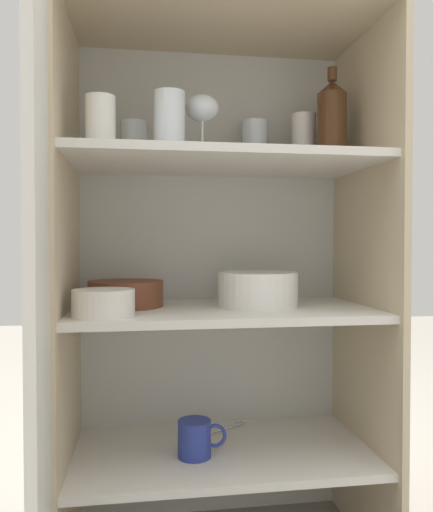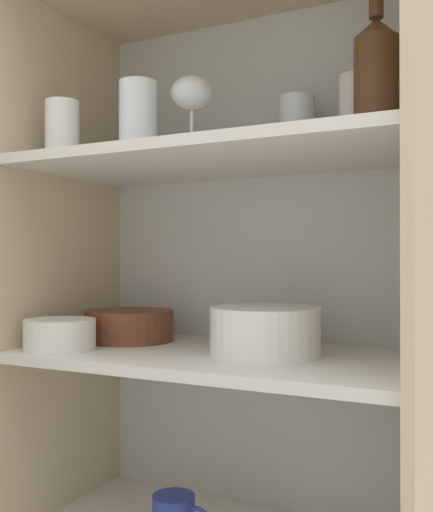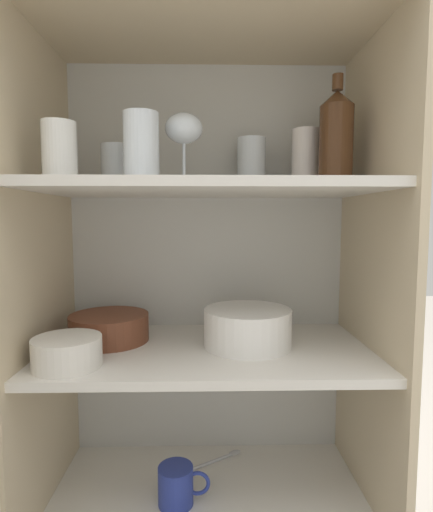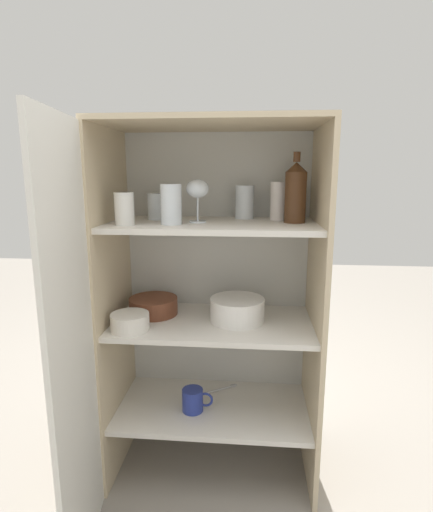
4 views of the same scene
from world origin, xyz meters
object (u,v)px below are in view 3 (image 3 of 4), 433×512
Objects in this scene: wine_bottle at (334,137)px; mixing_bowl_large at (107,326)px; coffee_mug_primary at (175,485)px; serving_bowl_small at (65,350)px; plate_stack_white at (246,327)px.

mixing_bowl_large is (-0.54, 0.04, -0.45)m from wine_bottle.
wine_bottle is at bearing 8.48° from coffee_mug_primary.
serving_bowl_small is (-0.59, -0.14, -0.46)m from wine_bottle.
plate_stack_white reaches higher than serving_bowl_small.
wine_bottle is 0.76m from serving_bowl_small.
serving_bowl_small is (-0.04, -0.17, -0.00)m from mixing_bowl_large.
mixing_bowl_large is 0.41m from coffee_mug_primary.
mixing_bowl_large is at bearing 151.70° from coffee_mug_primary.
mixing_bowl_large is 0.18m from serving_bowl_small.
serving_bowl_small is at bearing -159.68° from coffee_mug_primary.
plate_stack_white is 1.07× the size of mixing_bowl_large.
wine_bottle is at bearing -3.88° from mixing_bowl_large.
coffee_mug_primary is at bearing 20.32° from serving_bowl_small.
wine_bottle reaches higher than serving_bowl_small.
wine_bottle reaches higher than plate_stack_white.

